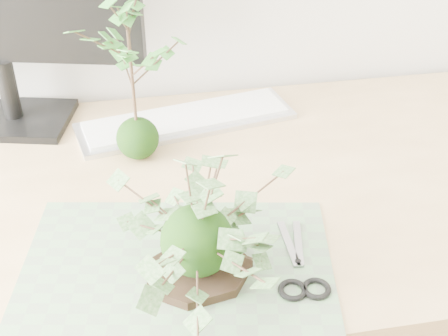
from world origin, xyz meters
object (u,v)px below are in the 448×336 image
Objects in this scene: desk at (216,226)px; ivy_kokedama at (196,213)px; keyboard at (186,120)px; maple_kokedama at (129,40)px.

desk is 0.30m from ivy_kokedama.
ivy_kokedama reaches higher than desk.
ivy_kokedama is at bearing -106.19° from keyboard.
desk is at bearing -95.44° from keyboard.
keyboard is (-0.02, 0.22, 0.10)m from desk.
maple_kokedama reaches higher than keyboard.
maple_kokedama is at bearing 100.42° from ivy_kokedama.
desk is 3.55× the size of keyboard.
maple_kokedama is (-0.06, 0.33, 0.11)m from ivy_kokedama.
desk is 4.92× the size of maple_kokedama.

